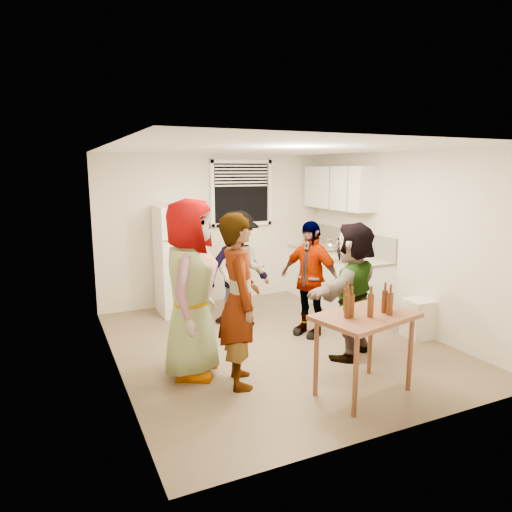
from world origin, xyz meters
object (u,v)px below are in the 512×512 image
red_cup (388,310)px  guest_stripe (240,382)px  wine_bottle (310,244)px  trash_bin (419,319)px  guest_orange (350,355)px  serving_table (362,393)px  guest_back_left (240,324)px  blue_cup (345,260)px  kettle (331,252)px  beer_bottle_table (351,317)px  guest_grey (193,373)px  refrigerator (180,260)px  beer_bottle_counter (350,258)px  guest_back_right (238,323)px  guest_black (308,334)px

red_cup → guest_stripe: 1.73m
wine_bottle → red_cup: 3.84m
trash_bin → guest_stripe: size_ratio=0.29×
guest_orange → serving_table: bearing=30.4°
red_cup → guest_stripe: (-1.33, 0.72, -0.84)m
red_cup → guest_back_left: bearing=103.8°
blue_cup → serving_table: blue_cup is taller
kettle → wine_bottle: wine_bottle is taller
guest_stripe → beer_bottle_table: bearing=-116.3°
wine_bottle → trash_bin: wine_bottle is taller
kettle → guest_grey: size_ratio=0.13×
refrigerator → serving_table: (0.93, -3.43, -0.85)m
blue_cup → trash_bin: 1.39m
refrigerator → guest_stripe: size_ratio=0.93×
beer_bottle_counter → guest_grey: 3.17m
wine_bottle → guest_orange: (-1.10, -2.78, -0.90)m
beer_bottle_counter → blue_cup: (-0.15, -0.08, -0.00)m
blue_cup → trash_bin: size_ratio=0.21×
blue_cup → trash_bin: bearing=-70.3°
refrigerator → guest_grey: refrigerator is taller
kettle → wine_bottle: 0.84m
beer_bottle_counter → guest_back_right: (-1.74, 0.33, -0.90)m
trash_bin → beer_bottle_table: size_ratio=2.33×
blue_cup → guest_black: blue_cup is taller
kettle → guest_black: size_ratio=0.16×
guest_back_left → guest_black: (0.70, -0.77, 0.00)m
blue_cup → kettle: bearing=73.7°
guest_back_right → blue_cup: bearing=-26.0°
beer_bottle_table → guest_orange: beer_bottle_table is taller
guest_grey → guest_orange: 1.94m
serving_table → guest_stripe: size_ratio=0.54×
guest_stripe → guest_back_right: (0.72, 1.80, 0.00)m
serving_table → guest_black: size_ratio=0.63×
guest_grey → guest_stripe: guest_grey is taller
red_cup → guest_back_right: size_ratio=0.07×
serving_table → red_cup: size_ratio=8.60×
trash_bin → guest_stripe: 2.76m
kettle → blue_cup: kettle is taller
blue_cup → guest_stripe: 2.85m
kettle → guest_back_left: kettle is taller
guest_orange → guest_back_right: bearing=-95.1°
guest_stripe → guest_back_right: size_ratio=1.09×
guest_stripe → guest_orange: guest_orange is taller
beer_bottle_table → guest_stripe: beer_bottle_table is taller
refrigerator → guest_black: bearing=-52.9°
trash_bin → serving_table: (-1.69, -0.97, -0.25)m
serving_table → refrigerator: bearing=105.2°
serving_table → blue_cup: bearing=59.1°
refrigerator → wine_bottle: (2.50, 0.19, 0.05)m
beer_bottle_table → serving_table: bearing=1.9°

